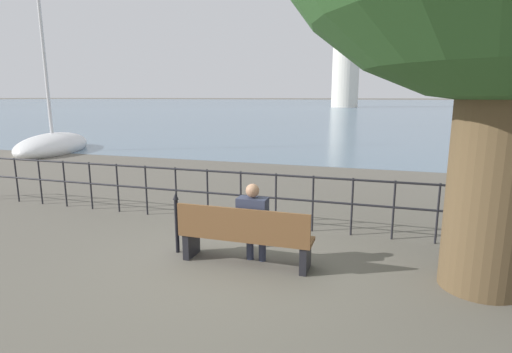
% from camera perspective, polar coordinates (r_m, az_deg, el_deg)
% --- Properties ---
extents(ground_plane, '(1000.00, 1000.00, 0.00)m').
position_cam_1_polar(ground_plane, '(6.14, -1.45, -12.21)').
color(ground_plane, '#605B51').
extents(harbor_water, '(600.00, 300.00, 0.01)m').
position_cam_1_polar(harbor_water, '(164.07, 17.27, 10.03)').
color(harbor_water, slate).
rests_on(harbor_water, ground_plane).
extents(park_bench, '(2.00, 0.45, 0.90)m').
position_cam_1_polar(park_bench, '(5.92, -1.68, -8.54)').
color(park_bench, brown).
rests_on(park_bench, ground_plane).
extents(seated_person_left, '(0.44, 0.35, 1.23)m').
position_cam_1_polar(seated_person_left, '(5.88, -0.40, -6.27)').
color(seated_person_left, '#2D3347').
rests_on(seated_person_left, ground_plane).
extents(promenade_railing, '(15.46, 0.04, 1.05)m').
position_cam_1_polar(promenade_railing, '(7.49, 2.86, -2.24)').
color(promenade_railing, black).
rests_on(promenade_railing, ground_plane).
extents(closed_umbrella, '(0.09, 0.09, 0.99)m').
position_cam_1_polar(closed_umbrella, '(6.46, -11.28, -6.00)').
color(closed_umbrella, black).
rests_on(closed_umbrella, ground_plane).
extents(sailboat_0, '(4.03, 5.82, 9.54)m').
position_cam_1_polar(sailboat_0, '(20.32, -27.00, 4.03)').
color(sailboat_0, white).
rests_on(sailboat_0, ground_plane).
extents(harbor_lighthouse, '(5.96, 5.96, 20.00)m').
position_cam_1_polar(harbor_lighthouse, '(94.99, 12.72, 15.25)').
color(harbor_lighthouse, silver).
rests_on(harbor_lighthouse, ground_plane).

